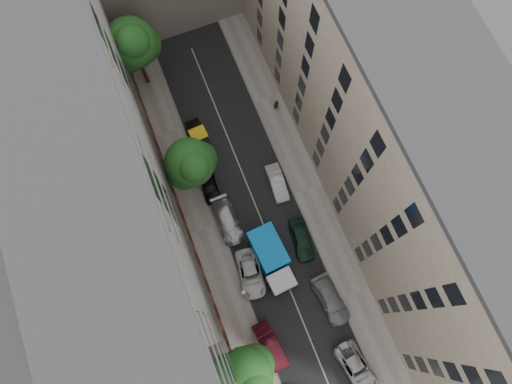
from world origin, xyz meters
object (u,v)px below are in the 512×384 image
car_right_0 (356,368)px  car_right_3 (277,183)px  car_right_1 (331,300)px  car_left_5 (199,138)px  tree_far (133,45)px  lamp_post (244,294)px  tarp_truck (272,258)px  car_left_1 (271,346)px  car_left_2 (251,274)px  tree_near (248,376)px  car_right_2 (302,240)px  car_left_3 (227,221)px  tree_mid (191,164)px  pedestrian (276,105)px  car_left_4 (209,185)px

car_right_0 → car_right_3: car_right_0 is taller
car_right_1 → car_left_5: bearing=101.0°
tree_far → lamp_post: (1.45, -24.92, -3.26)m
tarp_truck → car_left_1: tarp_truck is taller
tree_far → lamp_post: tree_far is taller
car_left_2 → tree_near: 9.63m
lamp_post → tree_far: bearing=93.3°
tarp_truck → car_right_2: size_ratio=1.46×
car_right_2 → tarp_truck: bearing=-160.7°
tarp_truck → car_left_1: bearing=-117.4°
car_right_0 → tree_far: 35.95m
car_left_3 → car_right_1: bearing=-59.8°
car_right_0 → tree_near: tree_near is taller
car_right_2 → tree_near: 13.53m
car_left_2 → tree_mid: 11.67m
car_left_1 → pedestrian: pedestrian is taller
car_left_3 → tree_far: bearing=97.5°
lamp_post → pedestrian: lamp_post is taller
car_left_4 → tree_mid: size_ratio=0.50×
tree_far → pedestrian: (11.55, -7.93, -5.93)m
tree_near → car_right_2: bearing=45.2°
car_right_3 → tree_near: 18.30m
tarp_truck → tree_near: 10.69m
car_right_2 → tree_mid: 12.75m
car_left_5 → tree_near: bearing=-102.7°
car_right_1 → pedestrian: pedestrian is taller
tarp_truck → tree_mid: bearing=106.7°
tarp_truck → pedestrian: size_ratio=3.87×
car_right_3 → car_left_1: bearing=-110.7°
car_left_5 → tree_near: 23.36m
car_left_2 → tree_mid: bearing=107.3°
car_right_0 → tree_near: (-9.02, 3.32, 4.46)m
car_left_1 → tarp_truck: bearing=60.4°
car_left_4 → car_right_0: car_left_4 is taller
tree_far → pedestrian: 15.21m
pedestrian → car_left_4: bearing=28.4°
tarp_truck → car_right_0: size_ratio=1.31×
tarp_truck → tree_near: (-5.62, -8.36, 3.56)m
tree_far → lamp_post: 25.18m
tree_near → lamp_post: size_ratio=1.35×
tree_near → lamp_post: 6.63m
car_right_1 → car_left_3: bearing=115.1°
car_left_1 → car_left_3: size_ratio=0.90×
car_right_0 → pedestrian: size_ratio=2.96×
car_right_1 → tree_mid: bearing=110.5°
tree_near → lamp_post: (2.02, 6.14, -1.50)m
car_right_3 → pedestrian: 8.45m
car_left_3 → car_right_2: bearing=-36.6°
car_left_2 → car_left_5: bearing=98.3°
car_left_5 → tree_far: 10.81m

